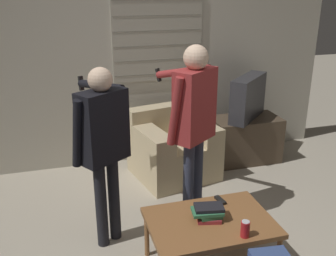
{
  "coord_description": "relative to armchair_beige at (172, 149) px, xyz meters",
  "views": [
    {
      "loc": [
        -0.82,
        -2.61,
        2.18
      ],
      "look_at": [
        0.05,
        0.41,
        1.0
      ],
      "focal_mm": 42.0,
      "sensor_mm": 36.0,
      "label": 1
    }
  ],
  "objects": [
    {
      "name": "spare_remote",
      "position": [
        -0.01,
        -1.44,
        0.13
      ],
      "size": [
        0.06,
        0.13,
        0.02
      ],
      "rotation": [
        0.0,
        0.0,
        0.17
      ],
      "color": "black",
      "rests_on": "coffee_table"
    },
    {
      "name": "tv_stand",
      "position": [
        1.0,
        0.12,
        -0.04
      ],
      "size": [
        0.85,
        0.47,
        0.57
      ],
      "color": "#4C3D2D",
      "rests_on": "ground_plane"
    },
    {
      "name": "person_left_standing",
      "position": [
        -0.92,
        -1.08,
        0.66
      ],
      "size": [
        0.5,
        0.81,
        1.57
      ],
      "rotation": [
        0.0,
        0.0,
        0.56
      ],
      "color": "black",
      "rests_on": "ground_plane"
    },
    {
      "name": "book_stack",
      "position": [
        -0.2,
        -1.66,
        0.18
      ],
      "size": [
        0.27,
        0.19,
        0.11
      ],
      "color": "maroon",
      "rests_on": "coffee_table"
    },
    {
      "name": "armchair_beige",
      "position": [
        0.0,
        0.0,
        0.0
      ],
      "size": [
        1.01,
        0.97,
        0.79
      ],
      "rotation": [
        0.0,
        0.0,
        3.35
      ],
      "color": "#C6B289",
      "rests_on": "ground_plane"
    },
    {
      "name": "tv",
      "position": [
        1.0,
        0.12,
        0.51
      ],
      "size": [
        0.67,
        0.65,
        0.53
      ],
      "rotation": [
        0.0,
        0.0,
        3.9
      ],
      "color": "#2D2D33",
      "rests_on": "tv_stand"
    },
    {
      "name": "coffee_table",
      "position": [
        -0.2,
        -1.67,
        0.08
      ],
      "size": [
        0.96,
        0.66,
        0.45
      ],
      "color": "brown",
      "rests_on": "ground_plane"
    },
    {
      "name": "ground_plane",
      "position": [
        -0.41,
        -1.46,
        -0.33
      ],
      "size": [
        16.0,
        16.0,
        0.0
      ],
      "primitive_type": "plane",
      "color": "#B2A893"
    },
    {
      "name": "soda_can",
      "position": [
        -0.03,
        -1.93,
        0.18
      ],
      "size": [
        0.07,
        0.07,
        0.13
      ],
      "color": "red",
      "rests_on": "coffee_table"
    },
    {
      "name": "wall_back",
      "position": [
        -0.4,
        0.57,
        0.95
      ],
      "size": [
        5.2,
        0.08,
        2.55
      ],
      "color": "#BCB7A8",
      "rests_on": "ground_plane"
    },
    {
      "name": "person_right_standing",
      "position": [
        -0.11,
        -0.99,
        0.75
      ],
      "size": [
        0.51,
        0.84,
        1.69
      ],
      "rotation": [
        0.0,
        0.0,
        0.63
      ],
      "color": "#33384C",
      "rests_on": "ground_plane"
    }
  ]
}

